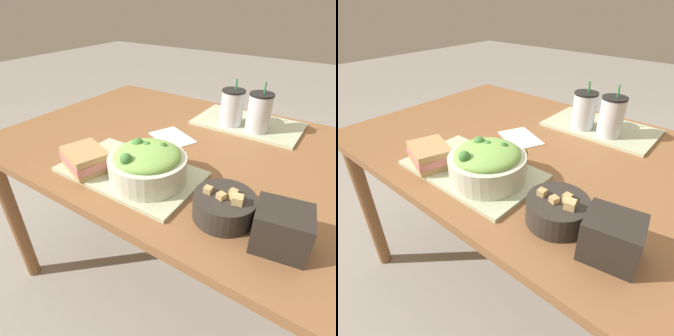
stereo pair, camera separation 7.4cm
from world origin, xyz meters
TOP-DOWN VIEW (x-y plane):
  - ground_plane at (0.00, 0.00)m, footprint 12.00×12.00m
  - dining_table at (0.00, 0.00)m, footprint 1.48×0.96m
  - tray_near at (-0.08, -0.28)m, footprint 0.43×0.26m
  - tray_far at (0.09, 0.30)m, footprint 0.43×0.26m
  - salad_bowl at (0.00, -0.29)m, footprint 0.23×0.23m
  - soup_bowl at (0.25, -0.30)m, footprint 0.15×0.15m
  - sandwich_near at (-0.20, -0.34)m, footprint 0.17×0.15m
  - baguette_near at (-0.03, -0.18)m, footprint 0.17×0.09m
  - drink_cup_dark at (0.03, 0.23)m, footprint 0.09×0.09m
  - drink_cup_red at (0.15, 0.23)m, footprint 0.09×0.09m
  - chip_bag at (0.39, -0.32)m, footprint 0.13×0.12m
  - napkin_folded at (-0.11, 0.01)m, footprint 0.21×0.18m

SIDE VIEW (x-z plane):
  - ground_plane at x=0.00m, z-range 0.00..0.00m
  - dining_table at x=0.00m, z-range 0.29..1.05m
  - napkin_folded at x=-0.11m, z-range 0.76..0.76m
  - tray_near at x=-0.08m, z-range 0.76..0.77m
  - tray_far at x=0.09m, z-range 0.76..0.77m
  - soup_bowl at x=0.25m, z-range 0.75..0.84m
  - baguette_near at x=-0.03m, z-range 0.77..0.83m
  - sandwich_near at x=-0.20m, z-range 0.77..0.83m
  - chip_bag at x=0.39m, z-range 0.76..0.86m
  - salad_bowl at x=0.00m, z-range 0.76..0.88m
  - drink_cup_dark at x=0.03m, z-range 0.74..0.93m
  - drink_cup_red at x=0.15m, z-range 0.74..0.94m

